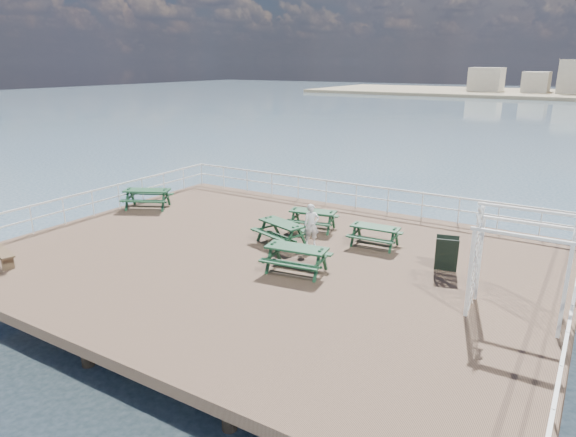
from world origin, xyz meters
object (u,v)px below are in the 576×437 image
at_px(flat_bench_far, 2,254).
at_px(picnic_table_e, 297,254).
at_px(picnic_table_d, 282,228).
at_px(picnic_table_b, 375,232).
at_px(trellis_arbor, 519,270).
at_px(picnic_table_a, 147,195).
at_px(person, 311,225).
at_px(picnic_table_c, 313,216).

bearing_deg(flat_bench_far, picnic_table_e, 43.97).
bearing_deg(picnic_table_d, picnic_table_b, 43.99).
height_order(picnic_table_e, trellis_arbor, trellis_arbor).
xyz_separation_m(picnic_table_a, picnic_table_b, (10.39, 0.68, -0.09)).
distance_m(picnic_table_a, picnic_table_e, 9.65).
height_order(picnic_table_d, person, person).
xyz_separation_m(picnic_table_b, picnic_table_d, (-2.93, -1.45, 0.04)).
xyz_separation_m(picnic_table_d, flat_bench_far, (-6.48, -6.35, -0.21)).
bearing_deg(person, picnic_table_b, -8.04).
relative_size(flat_bench_far, person, 1.09).
distance_m(picnic_table_b, picnic_table_d, 3.27).
xyz_separation_m(picnic_table_a, flat_bench_far, (0.97, -7.12, -0.26)).
distance_m(picnic_table_a, trellis_arbor, 15.60).
distance_m(flat_bench_far, person, 10.04).
xyz_separation_m(picnic_table_a, picnic_table_c, (7.65, 1.16, -0.06)).
bearing_deg(picnic_table_e, picnic_table_d, 124.20).
distance_m(picnic_table_d, person, 1.10).
height_order(trellis_arbor, person, trellis_arbor).
distance_m(picnic_table_d, flat_bench_far, 9.07).
height_order(picnic_table_c, picnic_table_e, picnic_table_e).
relative_size(picnic_table_a, picnic_table_c, 1.22).
xyz_separation_m(picnic_table_a, person, (8.50, -0.49, 0.15)).
bearing_deg(picnic_table_b, picnic_table_e, -111.68).
xyz_separation_m(picnic_table_c, picnic_table_e, (1.59, -3.90, 0.04)).
relative_size(picnic_table_b, trellis_arbor, 0.61).
bearing_deg(picnic_table_a, picnic_table_e, -43.79).
bearing_deg(person, flat_bench_far, -178.50).
height_order(picnic_table_a, trellis_arbor, trellis_arbor).
distance_m(picnic_table_e, person, 2.38).
bearing_deg(trellis_arbor, picnic_table_c, 154.69).
xyz_separation_m(flat_bench_far, person, (7.53, 6.63, 0.41)).
xyz_separation_m(picnic_table_a, picnic_table_e, (9.25, -2.75, -0.02)).
relative_size(picnic_table_c, person, 1.32).
height_order(picnic_table_b, flat_bench_far, picnic_table_b).
xyz_separation_m(picnic_table_b, person, (-1.89, -1.17, 0.23)).
bearing_deg(picnic_table_d, picnic_table_c, 101.89).
relative_size(picnic_table_e, person, 1.37).
bearing_deg(person, picnic_table_e, -111.56).
height_order(picnic_table_b, picnic_table_e, picnic_table_e).
relative_size(picnic_table_e, trellis_arbor, 0.72).
height_order(picnic_table_b, picnic_table_c, picnic_table_c).
relative_size(flat_bench_far, trellis_arbor, 0.58).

